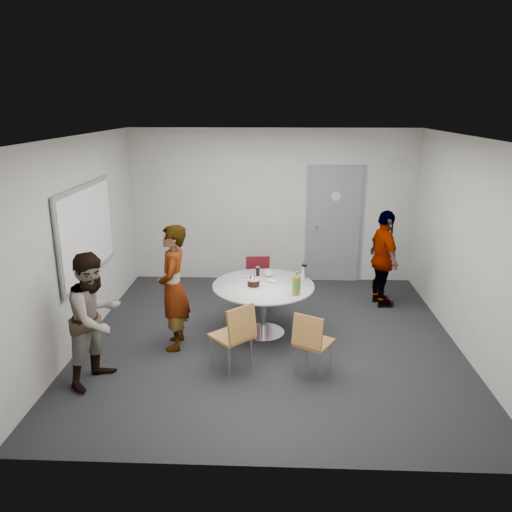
{
  "coord_description": "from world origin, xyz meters",
  "views": [
    {
      "loc": [
        0.07,
        -6.18,
        3.08
      ],
      "look_at": [
        -0.2,
        0.25,
        1.12
      ],
      "focal_mm": 35.0,
      "sensor_mm": 36.0,
      "label": 1
    }
  ],
  "objects_px": {
    "whiteboard": "(87,231)",
    "person_right": "(384,259)",
    "chair_far": "(258,277)",
    "chair_near_left": "(236,332)",
    "chair_near_right": "(311,339)",
    "person_left": "(95,318)",
    "door": "(334,225)",
    "person_main": "(173,288)",
    "table": "(265,291)"
  },
  "relations": [
    {
      "from": "person_left",
      "to": "chair_near_right",
      "type": "bearing_deg",
      "value": -62.89
    },
    {
      "from": "door",
      "to": "chair_near_left",
      "type": "height_order",
      "value": "door"
    },
    {
      "from": "person_right",
      "to": "person_main",
      "type": "bearing_deg",
      "value": 105.93
    },
    {
      "from": "table",
      "to": "chair_far",
      "type": "distance_m",
      "value": 0.98
    },
    {
      "from": "whiteboard",
      "to": "chair_near_left",
      "type": "height_order",
      "value": "whiteboard"
    },
    {
      "from": "whiteboard",
      "to": "person_left",
      "type": "xyz_separation_m",
      "value": [
        0.51,
        -1.31,
        -0.68
      ]
    },
    {
      "from": "whiteboard",
      "to": "chair_near_right",
      "type": "height_order",
      "value": "whiteboard"
    },
    {
      "from": "chair_far",
      "to": "chair_near_left",
      "type": "bearing_deg",
      "value": 77.67
    },
    {
      "from": "person_left",
      "to": "person_right",
      "type": "relative_size",
      "value": 1.01
    },
    {
      "from": "door",
      "to": "chair_far",
      "type": "xyz_separation_m",
      "value": [
        -1.3,
        -1.33,
        -0.53
      ]
    },
    {
      "from": "person_main",
      "to": "person_right",
      "type": "height_order",
      "value": "person_main"
    },
    {
      "from": "chair_near_left",
      "to": "person_left",
      "type": "xyz_separation_m",
      "value": [
        -1.56,
        -0.23,
        0.24
      ]
    },
    {
      "from": "whiteboard",
      "to": "chair_near_right",
      "type": "bearing_deg",
      "value": -21.17
    },
    {
      "from": "table",
      "to": "chair_near_left",
      "type": "distance_m",
      "value": 1.12
    },
    {
      "from": "chair_near_left",
      "to": "table",
      "type": "bearing_deg",
      "value": 29.83
    },
    {
      "from": "chair_near_right",
      "to": "person_main",
      "type": "bearing_deg",
      "value": -173.08
    },
    {
      "from": "chair_far",
      "to": "person_main",
      "type": "bearing_deg",
      "value": 46.0
    },
    {
      "from": "chair_near_right",
      "to": "whiteboard",
      "type": "bearing_deg",
      "value": -171.97
    },
    {
      "from": "chair_far",
      "to": "person_right",
      "type": "bearing_deg",
      "value": 177.65
    },
    {
      "from": "person_main",
      "to": "whiteboard",
      "type": "bearing_deg",
      "value": -114.15
    },
    {
      "from": "person_left",
      "to": "table",
      "type": "bearing_deg",
      "value": -32.22
    },
    {
      "from": "door",
      "to": "chair_far",
      "type": "bearing_deg",
      "value": -134.36
    },
    {
      "from": "door",
      "to": "whiteboard",
      "type": "bearing_deg",
      "value": -147.34
    },
    {
      "from": "table",
      "to": "person_left",
      "type": "bearing_deg",
      "value": -145.47
    },
    {
      "from": "person_main",
      "to": "person_right",
      "type": "bearing_deg",
      "value": 112.78
    },
    {
      "from": "whiteboard",
      "to": "person_right",
      "type": "bearing_deg",
      "value": 14.83
    },
    {
      "from": "table",
      "to": "person_right",
      "type": "distance_m",
      "value": 2.15
    },
    {
      "from": "person_main",
      "to": "table",
      "type": "bearing_deg",
      "value": 105.18
    },
    {
      "from": "person_main",
      "to": "person_left",
      "type": "height_order",
      "value": "person_main"
    },
    {
      "from": "chair_near_right",
      "to": "chair_far",
      "type": "distance_m",
      "value": 2.21
    },
    {
      "from": "door",
      "to": "chair_near_right",
      "type": "bearing_deg",
      "value": -100.1
    },
    {
      "from": "table",
      "to": "person_left",
      "type": "xyz_separation_m",
      "value": [
        -1.88,
        -1.3,
        0.14
      ]
    },
    {
      "from": "whiteboard",
      "to": "chair_far",
      "type": "xyz_separation_m",
      "value": [
        2.26,
        0.95,
        -0.96
      ]
    },
    {
      "from": "whiteboard",
      "to": "person_left",
      "type": "bearing_deg",
      "value": -68.67
    },
    {
      "from": "door",
      "to": "table",
      "type": "relative_size",
      "value": 1.53
    },
    {
      "from": "door",
      "to": "chair_near_left",
      "type": "bearing_deg",
      "value": -113.84
    },
    {
      "from": "chair_near_right",
      "to": "person_left",
      "type": "height_order",
      "value": "person_left"
    },
    {
      "from": "whiteboard",
      "to": "person_right",
      "type": "distance_m",
      "value": 4.41
    },
    {
      "from": "whiteboard",
      "to": "person_main",
      "type": "height_order",
      "value": "whiteboard"
    },
    {
      "from": "chair_near_left",
      "to": "chair_far",
      "type": "bearing_deg",
      "value": 41.2
    },
    {
      "from": "door",
      "to": "person_right",
      "type": "bearing_deg",
      "value": -60.72
    },
    {
      "from": "chair_near_right",
      "to": "person_left",
      "type": "distance_m",
      "value": 2.46
    },
    {
      "from": "table",
      "to": "chair_near_left",
      "type": "xyz_separation_m",
      "value": [
        -0.32,
        -1.07,
        -0.1
      ]
    },
    {
      "from": "person_left",
      "to": "person_right",
      "type": "bearing_deg",
      "value": -33.56
    },
    {
      "from": "chair_near_left",
      "to": "person_main",
      "type": "distance_m",
      "value": 1.11
    },
    {
      "from": "door",
      "to": "person_left",
      "type": "distance_m",
      "value": 4.72
    },
    {
      "from": "chair_near_right",
      "to": "chair_far",
      "type": "relative_size",
      "value": 0.99
    },
    {
      "from": "table",
      "to": "person_right",
      "type": "xyz_separation_m",
      "value": [
        1.82,
        1.13,
        0.14
      ]
    },
    {
      "from": "table",
      "to": "chair_far",
      "type": "relative_size",
      "value": 1.71
    },
    {
      "from": "person_left",
      "to": "chair_near_left",
      "type": "bearing_deg",
      "value": -58.45
    }
  ]
}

